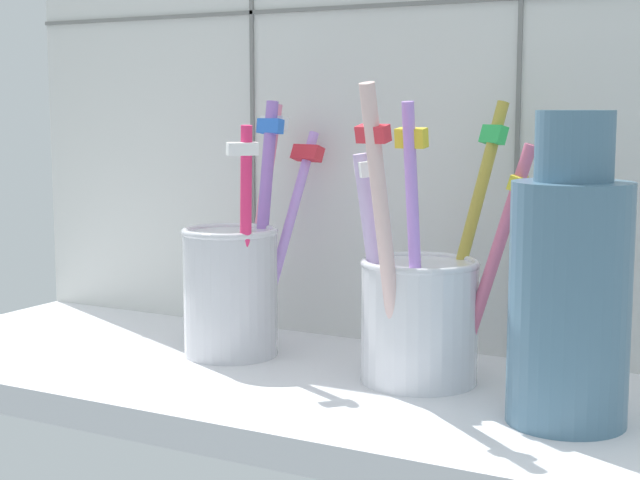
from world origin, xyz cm
name	(u,v)px	position (x,y,z in cm)	size (l,w,h in cm)	color
counter_slab	(302,390)	(0.00, 0.00, 1.00)	(64.00, 22.00, 2.00)	silver
tile_wall_back	(383,65)	(0.00, 12.00, 22.50)	(64.00, 2.20, 45.00)	silver
toothbrush_cup_left	(234,282)	(-7.08, 2.74, 7.19)	(7.23, 11.32, 17.93)	silver
toothbrush_cup_right	(420,309)	(7.29, 2.32, 6.76)	(11.42, 12.72, 18.91)	silver
ceramic_vase	(570,288)	(17.71, -1.32, 9.63)	(6.64, 6.64, 17.29)	slate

